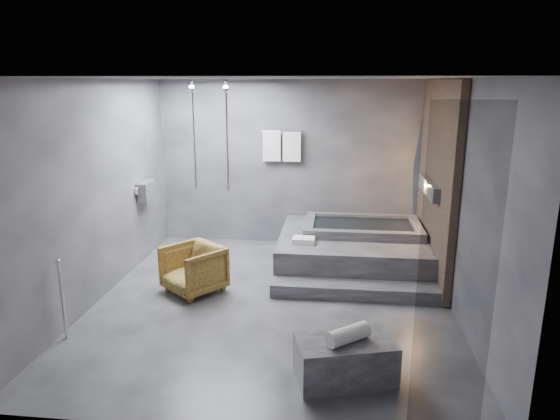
# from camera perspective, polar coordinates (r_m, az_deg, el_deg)

# --- Properties ---
(room) EXTENTS (5.00, 5.04, 2.82)m
(room) POSITION_cam_1_polar(r_m,az_deg,el_deg) (6.24, 2.99, 4.96)
(room) COLOR #2E2E30
(room) RESTS_ON ground
(tub_deck) EXTENTS (2.20, 2.00, 0.50)m
(tub_deck) POSITION_cam_1_polar(r_m,az_deg,el_deg) (7.77, 8.25, -4.52)
(tub_deck) COLOR #333335
(tub_deck) RESTS_ON ground
(tub_step) EXTENTS (2.20, 0.36, 0.18)m
(tub_step) POSITION_cam_1_polar(r_m,az_deg,el_deg) (6.73, 8.46, -9.08)
(tub_step) COLOR #333335
(tub_step) RESTS_ON ground
(concrete_bench) EXTENTS (1.02, 0.73, 0.41)m
(concrete_bench) POSITION_cam_1_polar(r_m,az_deg,el_deg) (4.97, 7.45, -16.65)
(concrete_bench) COLOR #38373A
(concrete_bench) RESTS_ON ground
(driftwood_chair) EXTENTS (0.97, 0.98, 0.64)m
(driftwood_chair) POSITION_cam_1_polar(r_m,az_deg,el_deg) (6.84, -9.85, -6.66)
(driftwood_chair) COLOR #4E3613
(driftwood_chair) RESTS_ON ground
(rolled_towel) EXTENTS (0.43, 0.39, 0.16)m
(rolled_towel) POSITION_cam_1_polar(r_m,az_deg,el_deg) (4.80, 7.79, -13.93)
(rolled_towel) COLOR white
(rolled_towel) RESTS_ON concrete_bench
(deck_towel) EXTENTS (0.32, 0.24, 0.08)m
(deck_towel) POSITION_cam_1_polar(r_m,az_deg,el_deg) (7.20, 2.71, -3.48)
(deck_towel) COLOR white
(deck_towel) RESTS_ON tub_deck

